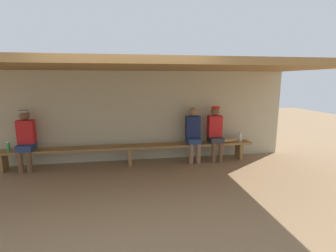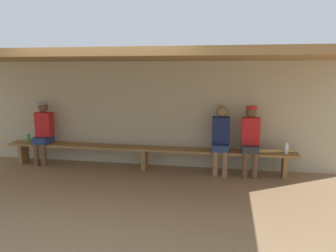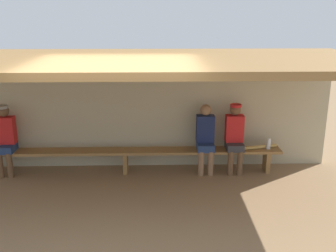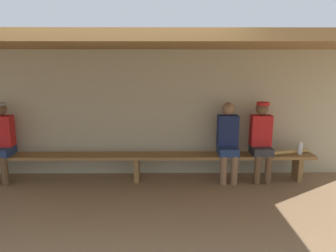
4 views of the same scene
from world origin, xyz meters
The scene contains 9 objects.
ground_plane centered at (0.00, 0.00, 0.00)m, with size 24.00×24.00×0.00m, color #8C6D4C.
back_wall centered at (0.00, 2.00, 1.10)m, with size 8.00×0.20×2.20m, color #B7AD8C.
dugout_roof centered at (0.00, 0.70, 2.26)m, with size 8.00×2.80×0.12m, color olive.
bench centered at (0.00, 1.55, 0.39)m, with size 6.00×0.36×0.46m.
player_in_white centered at (1.54, 1.55, 0.73)m, with size 0.34×0.42×1.34m.
player_with_sunglasses centered at (-2.25, 1.55, 0.75)m, with size 0.34×0.42×1.34m.
player_leftmost centered at (2.10, 1.55, 0.75)m, with size 0.34×0.42×1.34m.
water_bottle_orange centered at (2.77, 1.55, 0.56)m, with size 0.08×0.08×0.21m.
baseball_bat centered at (2.55, 1.55, 0.49)m, with size 0.07×0.07×0.82m, color tan.
Camera 4 is at (0.48, -3.67, 2.05)m, focal length 34.41 mm.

